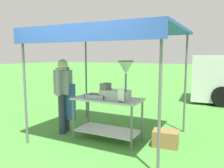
# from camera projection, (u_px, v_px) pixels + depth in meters

# --- Properties ---
(ground_plane) EXTENTS (70.00, 70.00, 0.00)m
(ground_plane) POSITION_uv_depth(u_px,v_px,m) (162.00, 99.00, 8.77)
(ground_plane) COLOR #478E38
(stall_canopy) EXTENTS (2.78, 2.26, 2.18)m
(stall_canopy) POSITION_uv_depth(u_px,v_px,m) (110.00, 34.00, 4.37)
(stall_canopy) COLOR slate
(stall_canopy) RESTS_ON ground
(donut_cart) EXTENTS (1.37, 0.65, 0.85)m
(donut_cart) POSITION_uv_depth(u_px,v_px,m) (107.00, 110.00, 4.48)
(donut_cart) COLOR #B7B7BC
(donut_cart) RESTS_ON ground
(donut_tray) EXTENTS (0.44, 0.28, 0.07)m
(donut_tray) POSITION_uv_depth(u_px,v_px,m) (97.00, 97.00, 4.48)
(donut_tray) COLOR #B7B7BC
(donut_tray) RESTS_ON donut_cart
(donut_fryer) EXTENTS (0.64, 0.29, 0.75)m
(donut_fryer) POSITION_uv_depth(u_px,v_px,m) (118.00, 84.00, 4.27)
(donut_fryer) COLOR #B7B7BC
(donut_fryer) RESTS_ON donut_cart
(menu_sign) EXTENTS (0.13, 0.05, 0.27)m
(menu_sign) POSITION_uv_depth(u_px,v_px,m) (121.00, 96.00, 4.05)
(menu_sign) COLOR black
(menu_sign) RESTS_ON donut_cart
(vendor) EXTENTS (0.47, 0.54, 1.61)m
(vendor) POSITION_uv_depth(u_px,v_px,m) (64.00, 92.00, 4.87)
(vendor) COLOR #2D3347
(vendor) RESTS_ON ground
(supply_crate) EXTENTS (0.51, 0.37, 0.30)m
(supply_crate) POSITION_uv_depth(u_px,v_px,m) (166.00, 138.00, 4.20)
(supply_crate) COLOR olive
(supply_crate) RESTS_ON ground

